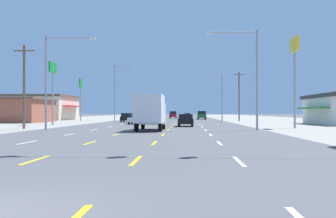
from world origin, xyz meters
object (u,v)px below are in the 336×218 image
pole_sign_left_row_2 (81,90)px  box_truck_center_turn_nearest (151,110)px  suv_center_turn_farther (173,115)px  streetlight_left_row_0 (52,74)px  streetlight_right_row_0 (251,71)px  pole_sign_left_row_1 (53,77)px  suv_far_right_far (202,115)px  hatchback_far_left_midfar (127,117)px  sedan_inner_right_farthest (187,116)px  streetlight_left_row_1 (117,89)px  hatchback_far_left_distant_a (152,115)px  streetlight_right_row_1 (220,94)px  sedan_inner_left_mid (136,119)px  pole_sign_right_row_1 (295,58)px  sedan_inner_right_near (186,120)px

pole_sign_left_row_2 → box_truck_center_turn_nearest: bearing=-66.0°
suv_center_turn_farther → streetlight_left_row_0: size_ratio=0.53×
suv_center_turn_farther → pole_sign_left_row_2: (-17.33, -31.45, 5.15)m
suv_center_turn_farther → streetlight_left_row_0: bearing=-97.6°
box_truck_center_turn_nearest → suv_center_turn_farther: 71.26m
streetlight_left_row_0 → streetlight_right_row_0: streetlight_right_row_0 is taller
pole_sign_left_row_1 → suv_far_right_far: bearing=62.4°
pole_sign_left_row_1 → hatchback_far_left_midfar: bearing=65.9°
sedan_inner_right_farthest → pole_sign_left_row_1: 62.90m
pole_sign_left_row_2 → streetlight_left_row_1: 8.42m
hatchback_far_left_distant_a → pole_sign_left_row_1: pole_sign_left_row_1 is taller
suv_far_right_far → streetlight_right_row_0: 53.47m
pole_sign_left_row_1 → streetlight_right_row_1: bearing=43.3°
sedan_inner_left_mid → streetlight_left_row_1: 19.32m
sedan_inner_left_mid → pole_sign_right_row_1: pole_sign_right_row_1 is taller
box_truck_center_turn_nearest → streetlight_left_row_1: 38.18m
streetlight_right_row_0 → pole_sign_left_row_1: bearing=151.6°
sedan_inner_right_near → pole_sign_right_row_1: pole_sign_right_row_1 is taller
hatchback_far_left_midfar → streetlight_right_row_0: size_ratio=0.41×
sedan_inner_left_mid → streetlight_right_row_0: size_ratio=0.47×
hatchback_far_left_midfar → streetlight_left_row_0: streetlight_left_row_0 is taller
sedan_inner_right_farthest → hatchback_far_left_distant_a: (-10.80, 6.20, 0.03)m
sedan_inner_right_near → suv_far_right_far: (3.68, 44.30, 0.27)m
streetlight_right_row_1 → suv_far_right_far: bearing=98.4°
box_truck_center_turn_nearest → suv_center_turn_farther: bearing=90.3°
pole_sign_right_row_1 → box_truck_center_turn_nearest: bearing=-158.0°
hatchback_far_left_midfar → sedan_inner_right_farthest: 45.20m
streetlight_right_row_0 → suv_center_turn_farther: bearing=98.0°
hatchback_far_left_midfar → streetlight_right_row_1: (16.57, 6.28, 4.35)m
hatchback_far_left_midfar → pole_sign_right_row_1: 33.36m
hatchback_far_left_distant_a → pole_sign_right_row_1: pole_sign_right_row_1 is taller
sedan_inner_right_farthest → pole_sign_left_row_1: size_ratio=0.54×
pole_sign_left_row_1 → streetlight_left_row_1: size_ratio=0.77×
streetlight_right_row_0 → streetlight_right_row_1: 35.22m
sedan_inner_right_near → hatchback_far_left_distant_a: bearing=98.5°
box_truck_center_turn_nearest → hatchback_far_left_midfar: box_truck_center_turn_nearest is taller
hatchback_far_left_midfar → suv_far_right_far: size_ratio=0.80×
sedan_inner_left_mid → hatchback_far_left_distant_a: hatchback_far_left_distant_a is taller
sedan_inner_left_mid → pole_sign_left_row_2: pole_sign_left_row_2 is taller
hatchback_far_left_midfar → suv_center_turn_farther: suv_center_turn_farther is taller
sedan_inner_left_mid → suv_far_right_far: size_ratio=0.92×
streetlight_left_row_0 → pole_sign_right_row_1: bearing=10.6°
box_truck_center_turn_nearest → streetlight_left_row_1: size_ratio=0.67×
suv_center_turn_farther → pole_sign_left_row_2: bearing=-118.9°
suv_center_turn_farther → hatchback_far_left_distant_a: size_ratio=1.26×
box_truck_center_turn_nearest → streetlight_left_row_0: 10.50m
sedan_inner_left_mid → suv_center_turn_farther: (3.50, 52.20, 0.27)m
pole_sign_right_row_1 → streetlight_right_row_1: pole_sign_right_row_1 is taller
suv_far_right_far → streetlight_left_row_1: size_ratio=0.46×
sedan_inner_right_near → hatchback_far_left_distant_a: 70.96m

